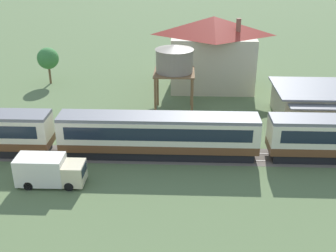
{
  "coord_description": "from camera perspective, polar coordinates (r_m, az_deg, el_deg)",
  "views": [
    {
      "loc": [
        -18.98,
        -35.63,
        19.66
      ],
      "look_at": [
        -20.41,
        0.89,
        3.16
      ],
      "focal_mm": 45.0,
      "sensor_mm": 36.0,
      "label": 1
    }
  ],
  "objects": [
    {
      "name": "passenger_train",
      "position": [
        40.4,
        -0.92,
        -1.07
      ],
      "size": [
        99.64,
        2.99,
        4.24
      ],
      "color": "brown",
      "rests_on": "ground_plane"
    },
    {
      "name": "station_building",
      "position": [
        52.92,
        20.93,
        2.98
      ],
      "size": [
        12.92,
        9.57,
        3.66
      ],
      "color": "#BCB293",
      "rests_on": "ground_plane"
    },
    {
      "name": "delivery_truck_cream",
      "position": [
        37.7,
        -15.82,
        -5.82
      ],
      "size": [
        5.79,
        2.27,
        2.62
      ],
      "color": "beige",
      "rests_on": "ground_plane"
    },
    {
      "name": "yard_tree_0",
      "position": [
        63.27,
        -15.95,
        8.79
      ],
      "size": [
        3.06,
        3.06,
        5.29
      ],
      "color": "brown",
      "rests_on": "ground_plane"
    },
    {
      "name": "station_house_red_roof",
      "position": [
        59.12,
        6.03,
        9.95
      ],
      "size": [
        12.13,
        8.18,
        9.97
      ],
      "color": "#BCB293",
      "rests_on": "ground_plane"
    },
    {
      "name": "water_tower",
      "position": [
        49.68,
        0.87,
        8.94
      ],
      "size": [
        4.78,
        4.78,
        8.27
      ],
      "color": "brown",
      "rests_on": "ground_plane"
    },
    {
      "name": "railway_track",
      "position": [
        41.45,
        4.39,
        -4.09
      ],
      "size": [
        147.04,
        3.6,
        0.04
      ],
      "color": "#665B51",
      "rests_on": "ground_plane"
    }
  ]
}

